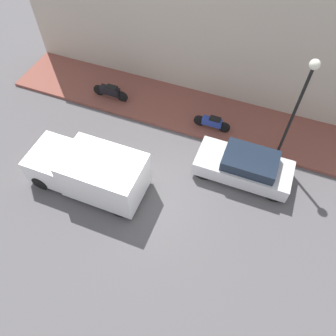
{
  "coord_description": "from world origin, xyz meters",
  "views": [
    {
      "loc": [
        -6.14,
        -3.35,
        11.54
      ],
      "look_at": [
        1.37,
        -0.41,
        0.6
      ],
      "focal_mm": 35.0,
      "sensor_mm": 36.0,
      "label": 1
    }
  ],
  "objects_px": {
    "delivery_van": "(89,171)",
    "motorcycle_blue": "(212,122)",
    "motorcycle_black": "(110,91)",
    "streetlamp": "(301,96)",
    "parked_car": "(245,166)"
  },
  "relations": [
    {
      "from": "parked_car",
      "to": "motorcycle_blue",
      "type": "bearing_deg",
      "value": 44.45
    },
    {
      "from": "parked_car",
      "to": "streetlamp",
      "type": "height_order",
      "value": "streetlamp"
    },
    {
      "from": "motorcycle_blue",
      "to": "streetlamp",
      "type": "distance_m",
      "value": 4.36
    },
    {
      "from": "motorcycle_black",
      "to": "streetlamp",
      "type": "bearing_deg",
      "value": -94.01
    },
    {
      "from": "delivery_van",
      "to": "motorcycle_blue",
      "type": "xyz_separation_m",
      "value": [
        4.79,
        -3.74,
        -0.43
      ]
    },
    {
      "from": "delivery_van",
      "to": "motorcycle_blue",
      "type": "bearing_deg",
      "value": -37.95
    },
    {
      "from": "delivery_van",
      "to": "streetlamp",
      "type": "relative_size",
      "value": 0.98
    },
    {
      "from": "motorcycle_black",
      "to": "streetlamp",
      "type": "height_order",
      "value": "streetlamp"
    },
    {
      "from": "motorcycle_blue",
      "to": "streetlamp",
      "type": "bearing_deg",
      "value": -97.62
    },
    {
      "from": "motorcycle_blue",
      "to": "motorcycle_black",
      "type": "relative_size",
      "value": 0.92
    },
    {
      "from": "parked_car",
      "to": "delivery_van",
      "type": "bearing_deg",
      "value": 115.53
    },
    {
      "from": "streetlamp",
      "to": "parked_car",
      "type": "bearing_deg",
      "value": 144.13
    },
    {
      "from": "parked_car",
      "to": "motorcycle_blue",
      "type": "relative_size",
      "value": 2.25
    },
    {
      "from": "delivery_van",
      "to": "motorcycle_blue",
      "type": "distance_m",
      "value": 6.1
    },
    {
      "from": "parked_car",
      "to": "motorcycle_black",
      "type": "distance_m",
      "value": 7.74
    }
  ]
}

